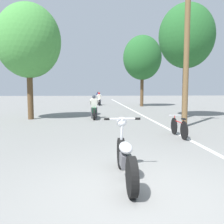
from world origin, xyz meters
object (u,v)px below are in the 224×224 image
utility_pole (186,53)px  roadside_tree_right_far (142,58)px  roadside_tree_right_near (187,36)px  motorcycle_rider_lead (94,110)px  motorcycle_rider_far (98,97)px  bicycle_parked (179,127)px  roadside_tree_left (28,41)px  motorcycle_rider_mid (99,100)px  motorcycle_foreground (125,156)px

utility_pole → roadside_tree_right_far: bearing=86.7°
roadside_tree_right_far → roadside_tree_right_near: bearing=-86.5°
roadside_tree_right_near → motorcycle_rider_lead: roadside_tree_right_near is taller
roadside_tree_right_near → motorcycle_rider_lead: 6.90m
motorcycle_rider_lead → motorcycle_rider_far: 21.79m
roadside_tree_right_near → bicycle_parked: roadside_tree_right_near is taller
bicycle_parked → roadside_tree_left: bearing=139.5°
bicycle_parked → motorcycle_rider_far: bearing=94.7°
roadside_tree_left → roadside_tree_right_far: bearing=48.9°
motorcycle_rider_mid → motorcycle_rider_far: (0.09, 10.02, -0.01)m
motorcycle_rider_lead → bicycle_parked: motorcycle_rider_lead is taller
bicycle_parked → motorcycle_rider_lead: bearing=117.6°
motorcycle_rider_lead → roadside_tree_right_near: bearing=-0.5°
roadside_tree_right_far → motorcycle_rider_lead: bearing=-116.8°
utility_pole → roadside_tree_left: size_ratio=1.00×
roadside_tree_right_far → roadside_tree_left: bearing=-131.1°
roadside_tree_right_near → motorcycle_rider_far: roadside_tree_right_near is taller
utility_pole → motorcycle_rider_lead: utility_pole is taller
motorcycle_rider_lead → bicycle_parked: size_ratio=1.30×
motorcycle_foreground → bicycle_parked: bearing=57.1°
motorcycle_foreground → motorcycle_rider_far: motorcycle_rider_far is taller
utility_pole → motorcycle_rider_far: size_ratio=3.23×
roadside_tree_right_far → motorcycle_rider_lead: 11.57m
motorcycle_rider_lead → roadside_tree_left: bearing=-178.6°
roadside_tree_left → motorcycle_rider_far: roadside_tree_left is taller
roadside_tree_right_near → motorcycle_rider_far: (-4.72, 21.83, -4.25)m
roadside_tree_right_near → motorcycle_rider_lead: bearing=179.5°
motorcycle_foreground → bicycle_parked: (2.46, 3.80, -0.09)m
roadside_tree_right_near → utility_pole: bearing=-111.5°
motorcycle_rider_lead → motorcycle_rider_mid: (0.62, 11.76, 0.01)m
motorcycle_rider_mid → motorcycle_foreground: bearing=-90.2°
motorcycle_rider_lead → motorcycle_rider_far: size_ratio=1.06×
motorcycle_rider_mid → roadside_tree_left: bearing=-109.6°
roadside_tree_right_near → motorcycle_rider_lead: size_ratio=3.17×
roadside_tree_right_near → motorcycle_foreground: 11.50m
motorcycle_rider_far → roadside_tree_right_near: bearing=-77.8°
roadside_tree_right_near → bicycle_parked: size_ratio=4.11×
roadside_tree_right_near → roadside_tree_left: bearing=-179.7°
motorcycle_foreground → motorcycle_rider_lead: (-0.52, 9.50, 0.08)m
utility_pole → motorcycle_foreground: size_ratio=3.12×
roadside_tree_right_near → roadside_tree_left: roadside_tree_right_near is taller
utility_pole → roadside_tree_left: bearing=156.5°
roadside_tree_left → motorcycle_rider_mid: 13.15m
motorcycle_rider_lead → motorcycle_rider_mid: bearing=87.0°
roadside_tree_left → motorcycle_rider_mid: bearing=70.4°
motorcycle_foreground → motorcycle_rider_mid: size_ratio=0.96×
utility_pole → motorcycle_foreground: utility_pole is taller
motorcycle_foreground → motorcycle_rider_mid: (0.09, 21.26, 0.09)m
utility_pole → motorcycle_rider_lead: (-4.09, 3.43, -2.79)m
roadside_tree_left → motorcycle_rider_lead: roadside_tree_left is taller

